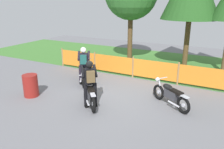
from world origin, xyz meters
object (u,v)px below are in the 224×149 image
at_px(motorcycle_trailing, 170,95).
at_px(oil_drum, 31,86).
at_px(rider_third, 84,64).
at_px(rider_lead, 90,81).
at_px(motorcycle_lead, 89,92).
at_px(motorcycle_third, 84,72).

height_order(motorcycle_trailing, oil_drum, motorcycle_trailing).
distance_m(rider_third, oil_drum, 2.45).
relative_size(motorcycle_trailing, rider_lead, 0.96).
xyz_separation_m(rider_lead, oil_drum, (-2.59, -0.33, -0.51)).
xyz_separation_m(motorcycle_lead, motorcycle_third, (-1.49, 1.85, 0.02)).
xyz_separation_m(motorcycle_trailing, motorcycle_third, (-4.14, 0.64, 0.04)).
height_order(motorcycle_trailing, rider_third, rider_third).
height_order(motorcycle_lead, rider_lead, rider_lead).
relative_size(motorcycle_third, oil_drum, 2.08).
bearing_deg(rider_lead, motorcycle_trailing, -103.82).
relative_size(rider_third, oil_drum, 1.92).
bearing_deg(motorcycle_third, rider_lead, -172.24).
height_order(motorcycle_third, rider_lead, rider_lead).
xyz_separation_m(rider_third, oil_drum, (-1.07, -2.15, -0.51)).
distance_m(motorcycle_third, rider_lead, 2.64).
height_order(motorcycle_lead, motorcycle_trailing, motorcycle_lead).
distance_m(motorcycle_trailing, rider_third, 4.08).
height_order(rider_third, oil_drum, rider_third).
distance_m(motorcycle_trailing, motorcycle_third, 4.19).
bearing_deg(motorcycle_third, rider_third, -179.49).
height_order(motorcycle_third, oil_drum, motorcycle_third).
relative_size(motorcycle_lead, rider_third, 0.92).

